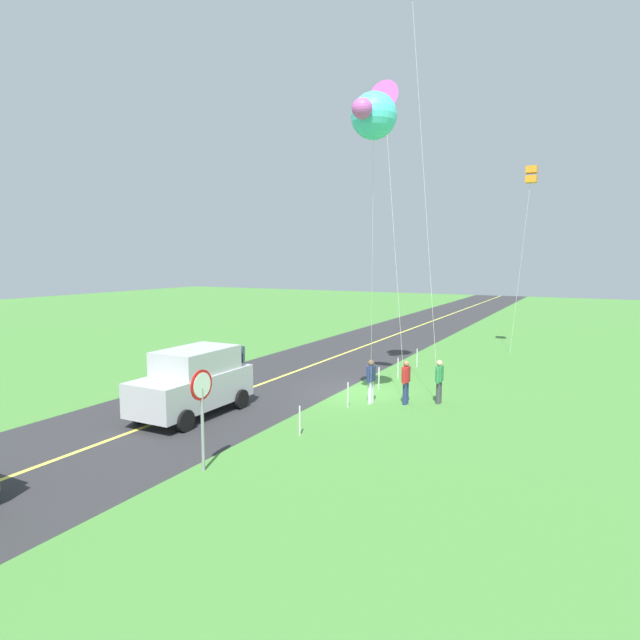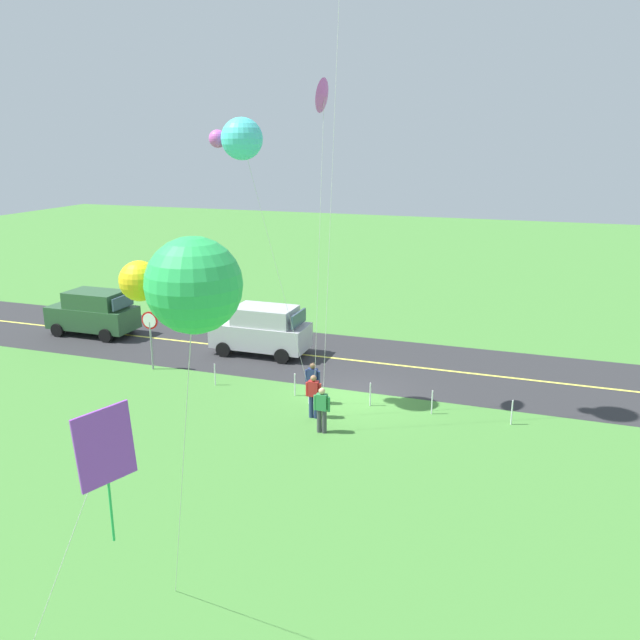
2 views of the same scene
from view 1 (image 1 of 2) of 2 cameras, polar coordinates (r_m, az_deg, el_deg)
name	(u,v)px [view 1 (image 1 of 2)]	position (r m, az deg, el deg)	size (l,w,h in m)	color
ground_plane	(354,393)	(21.34, 3.63, -7.82)	(120.00, 120.00, 0.10)	#478438
asphalt_road	(269,381)	(23.20, -5.48, -6.53)	(120.00, 7.00, 0.00)	#2D2D30
road_centre_stripe	(269,381)	(23.20, -5.48, -6.52)	(120.00, 0.16, 0.00)	#E5E04C
car_suv_foreground	(193,381)	(18.54, -13.37, -6.37)	(4.40, 2.12, 2.24)	#B7B7BC
stop_sign	(202,400)	(13.55, -12.50, -8.33)	(0.76, 0.08, 2.56)	gray
person_adult_near	(439,380)	(19.97, 12.61, -6.28)	(0.58, 0.22, 1.60)	#3F3F47
person_adult_companion	(406,381)	(19.64, 9.16, -6.42)	(0.58, 0.22, 1.60)	navy
person_child_watcher	(371,380)	(19.62, 5.46, -6.37)	(0.58, 0.22, 1.60)	silver
kite_blue_mid	(385,98)	(20.29, 6.91, 22.51)	(0.36, 1.55, 11.44)	silver
kite_yellow_high	(373,115)	(17.28, 5.68, 20.91)	(3.36, 1.58, 10.24)	silver
kite_pink_drift	(531,175)	(31.52, 21.64, 14.19)	(0.77, 0.95, 10.14)	silver
fence_post_0	(417,358)	(26.44, 10.31, -3.99)	(0.05, 0.05, 0.90)	silver
fence_post_1	(398,368)	(23.87, 8.32, -5.10)	(0.05, 0.05, 0.90)	silver
fence_post_2	(379,378)	(21.78, 6.31, -6.20)	(0.05, 0.05, 0.90)	silver
fence_post_3	(348,395)	(19.11, 3.00, -7.99)	(0.05, 0.05, 0.90)	silver
fence_post_4	(300,421)	(16.17, -2.18, -10.70)	(0.05, 0.05, 0.90)	silver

